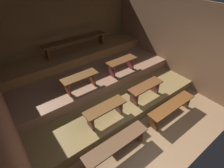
# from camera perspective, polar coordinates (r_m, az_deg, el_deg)

# --- Properties ---
(ground) EXTENTS (5.82, 5.60, 0.08)m
(ground) POSITION_cam_1_polar(r_m,az_deg,el_deg) (5.39, -1.63, -5.11)
(ground) COLOR #836345
(wall_back) EXTENTS (5.82, 0.06, 2.65)m
(wall_back) POSITION_cam_1_polar(r_m,az_deg,el_deg) (6.55, -14.92, 15.68)
(wall_back) COLOR brown
(wall_back) RESTS_ON ground
(wall_left) EXTENTS (0.06, 5.60, 2.65)m
(wall_left) POSITION_cam_1_polar(r_m,az_deg,el_deg) (3.97, -33.30, -4.37)
(wall_left) COLOR brown
(wall_left) RESTS_ON ground
(wall_right) EXTENTS (0.06, 5.60, 2.65)m
(wall_right) POSITION_cam_1_polar(r_m,az_deg,el_deg) (6.27, 17.92, 14.19)
(wall_right) COLOR brown
(wall_right) RESTS_ON ground
(platform_lower) EXTENTS (5.02, 3.67, 0.30)m
(platform_lower) POSITION_cam_1_polar(r_m,az_deg,el_deg) (5.63, -5.03, -0.61)
(platform_lower) COLOR olive
(platform_lower) RESTS_ON ground
(platform_middle) EXTENTS (5.02, 2.53, 0.30)m
(platform_middle) POSITION_cam_1_polar(r_m,az_deg,el_deg) (5.87, -8.25, 4.40)
(platform_middle) COLOR #8B6249
(platform_middle) RESTS_ON platform_lower
(platform_upper) EXTENTS (5.02, 1.07, 0.30)m
(platform_upper) POSITION_cam_1_polar(r_m,az_deg,el_deg) (6.30, -11.90, 9.46)
(platform_upper) COLOR olive
(platform_upper) RESTS_ON platform_middle
(bench_floor_left) EXTENTS (1.57, 0.33, 0.43)m
(bench_floor_left) POSITION_cam_1_polar(r_m,az_deg,el_deg) (3.86, 1.52, -19.62)
(bench_floor_left) COLOR brown
(bench_floor_left) RESTS_ON ground
(bench_floor_right) EXTENTS (1.57, 0.33, 0.43)m
(bench_floor_right) POSITION_cam_1_polar(r_m,az_deg,el_deg) (4.85, 19.26, -7.31)
(bench_floor_right) COLOR brown
(bench_floor_right) RESTS_ON ground
(bench_lower_left) EXTENTS (1.08, 0.33, 0.43)m
(bench_lower_left) POSITION_cam_1_polar(r_m,az_deg,el_deg) (4.12, -2.30, -8.68)
(bench_lower_left) COLOR brown
(bench_lower_left) RESTS_ON platform_lower
(bench_lower_right) EXTENTS (1.08, 0.33, 0.43)m
(bench_lower_right) POSITION_cam_1_polar(r_m,az_deg,el_deg) (4.83, 11.11, -1.47)
(bench_lower_right) COLOR #5C3318
(bench_lower_right) RESTS_ON platform_lower
(bench_middle_left) EXTENTS (1.00, 0.33, 0.43)m
(bench_middle_left) POSITION_cam_1_polar(r_m,az_deg,el_deg) (4.66, -10.62, 1.47)
(bench_middle_left) COLOR brown
(bench_middle_left) RESTS_ON platform_middle
(bench_middle_right) EXTENTS (1.00, 0.33, 0.43)m
(bench_middle_right) POSITION_cam_1_polar(r_m,az_deg,el_deg) (5.33, 3.23, 6.96)
(bench_middle_right) COLOR brown
(bench_middle_right) RESTS_ON platform_middle
(bench_upper_center) EXTENTS (2.32, 0.33, 0.43)m
(bench_upper_center) POSITION_cam_1_polar(r_m,az_deg,el_deg) (6.15, -12.05, 13.93)
(bench_upper_center) COLOR brown
(bench_upper_center) RESTS_ON platform_upper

